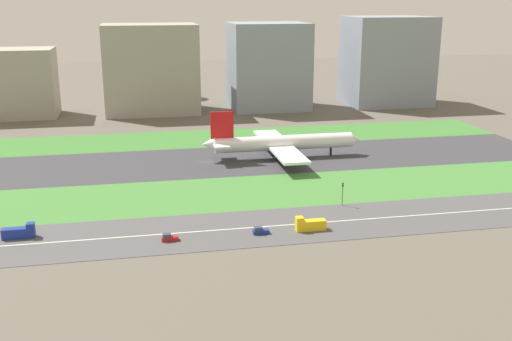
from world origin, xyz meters
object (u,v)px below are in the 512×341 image
Objects in this scene: terminal_building at (11,83)px; fuel_tank_west at (180,89)px; car_2 at (169,238)px; office_tower at (268,66)px; truck_0 at (310,225)px; hangar_building at (151,69)px; car_3 at (260,231)px; airliner at (280,143)px; cargo_warehouse at (387,61)px; truck_1 at (20,232)px; traffic_light at (343,192)px.

terminal_building reaches higher than fuel_tank_west.
office_tower is (69.56, 192.00, 23.33)m from car_2.
terminal_building reaches higher than truck_0.
car_3 is at bearing -83.60° from hangar_building.
car_3 is 194.60m from hangar_building.
fuel_tank_west is at bearing -86.09° from truck_0.
airliner is 148.41m from cargo_warehouse.
hangar_building is 1.05× the size of office_tower.
terminal_building is 2.22× the size of fuel_tank_west.
car_2 is 0.21× the size of fuel_tank_west.
terminal_building is 213.03m from cargo_warehouse.
airliner is at bearing -100.15° from office_tower.
hangar_building reaches higher than truck_0.
cargo_warehouse reaches higher than truck_0.
car_3 is 0.10× the size of terminal_building.
airliner is 81.94m from car_3.
truck_0 is at bearing -60.34° from terminal_building.
terminal_building reaches higher than airliner.
terminal_building reaches higher than car_2.
cargo_warehouse is (181.24, 182.00, 24.09)m from truck_1.
truck_1 is at bearing -105.15° from fuel_tank_west.
car_2 is 57.35m from traffic_light.
hangar_building is at bearing 106.42° from traffic_light.
traffic_light reaches higher than car_2.
car_2 is 205.34m from terminal_building.
cargo_warehouse is at bearing -20.59° from fuel_tank_west.
truck_1 is 40.35m from car_2.
office_tower is (15.21, 174.01, 19.97)m from traffic_light.
airliner is 1.34× the size of office_tower.
truck_1 reaches higher than car_2.
cargo_warehouse is (103.56, 192.00, 24.09)m from truck_0.
truck_1 is 213.16m from office_tower.
truck_1 is (-77.68, 10.00, 0.00)m from truck_0.
truck_1 is 1.91× the size of car_2.
truck_1 is 235.22m from fuel_tank_west.
truck_1 is (-88.24, -68.00, -4.56)m from airliner.
terminal_building is at bearing -63.59° from car_3.
truck_1 is 0.16× the size of hangar_building.
airliner is 111.50m from truck_1.
traffic_light reaches higher than truck_0.
airliner is at bearing -80.44° from fuel_tank_west.
truck_1 is at bearing -8.92° from car_3.
car_3 is 215.06m from terminal_building.
hangar_building reaches higher than truck_1.
fuel_tank_west is at bearing 25.79° from terminal_building.
fuel_tank_west is (93.12, 45.00, -11.94)m from terminal_building.
truck_0 is at bearing -79.52° from hangar_building.
truck_1 is at bearing -134.88° from cargo_warehouse.
car_3 is at bearing -103.18° from office_tower.
fuel_tank_west is (-2.23, 237.00, 5.26)m from car_3.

